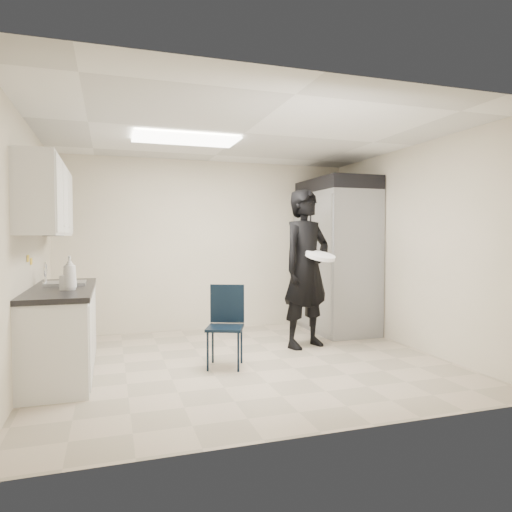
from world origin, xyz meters
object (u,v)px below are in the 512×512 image
object	(u,v)px
folding_chair	(225,328)
man_tuxedo	(306,268)
lower_counter	(62,332)
commercial_fridge	(336,262)

from	to	relation	value
folding_chair	man_tuxedo	xyz separation A→B (m)	(1.23, 0.59, 0.59)
lower_counter	commercial_fridge	bearing A→B (deg)	15.88
commercial_fridge	man_tuxedo	world-z (taller)	commercial_fridge
man_tuxedo	folding_chair	bearing A→B (deg)	-174.69
lower_counter	folding_chair	xyz separation A→B (m)	(1.69, -0.32, 0.01)
commercial_fridge	man_tuxedo	size ratio (longest dim) A/B	1.03
lower_counter	man_tuxedo	world-z (taller)	man_tuxedo
lower_counter	folding_chair	size ratio (longest dim) A/B	2.18
folding_chair	man_tuxedo	distance (m)	1.49
man_tuxedo	lower_counter	bearing A→B (deg)	165.02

